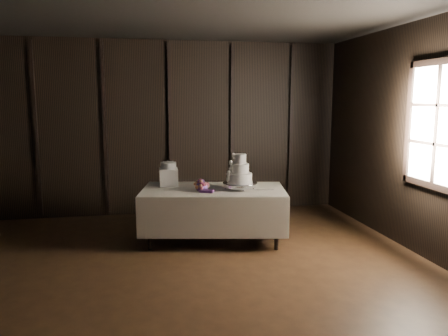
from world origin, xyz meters
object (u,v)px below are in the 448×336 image
small_cake (168,165)px  box_pedestal (169,177)px  display_table (214,212)px  cake_stand (240,186)px  bouquet (202,186)px  wedding_cake (238,172)px

small_cake → box_pedestal: bearing=0.0°
display_table → cake_stand: 0.54m
display_table → box_pedestal: size_ratio=8.27×
bouquet → cake_stand: bearing=0.9°
wedding_cake → small_cake: bearing=162.1°
wedding_cake → cake_stand: bearing=38.0°
display_table → bouquet: bouquet is taller
wedding_cake → bouquet: bearing=-172.7°
wedding_cake → small_cake: size_ratio=1.79×
box_pedestal → small_cake: size_ratio=1.16×
display_table → wedding_cake: 0.69m
cake_stand → small_cake: small_cake is taller
cake_stand → wedding_cake: 0.21m
box_pedestal → small_cake: 0.17m
cake_stand → box_pedestal: size_ratio=1.86×
cake_stand → box_pedestal: box_pedestal is taller
display_table → small_cake: 0.94m
small_cake → cake_stand: bearing=-24.6°
box_pedestal → display_table: bearing=-30.2°
bouquet → small_cake: (-0.42, 0.45, 0.23)m
wedding_cake → bouquet: (-0.51, 0.01, -0.19)m
display_table → wedding_cake: (0.33, -0.11, 0.59)m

